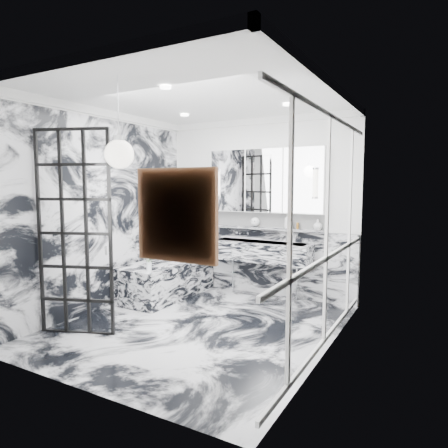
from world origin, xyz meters
The scene contains 25 objects.
floor centered at (0.00, 0.00, 0.00)m, with size 3.60×3.60×0.00m, color silver.
ceiling centered at (0.00, 0.00, 2.80)m, with size 3.60×3.60×0.00m, color white.
wall_back centered at (0.00, 1.80, 1.40)m, with size 3.60×3.60×0.00m, color white.
wall_front centered at (0.00, -1.80, 1.40)m, with size 3.60×3.60×0.00m, color white.
wall_left centered at (-1.60, 0.00, 1.40)m, with size 3.60×3.60×0.00m, color white.
wall_right centered at (1.60, 0.00, 1.40)m, with size 3.60×3.60×0.00m, color white.
marble_clad_back centered at (0.00, 1.78, 0.53)m, with size 3.18×0.05×1.05m, color silver.
marble_clad_left centered at (-1.59, 0.00, 1.34)m, with size 0.02×3.56×2.68m, color silver.
panel_molding centered at (1.58, 0.00, 1.30)m, with size 0.03×3.40×2.30m, color white.
soap_bottle_a centered at (0.52, 1.71, 1.20)m, with size 0.08×0.09×0.22m, color #8C5919.
soap_bottle_b centered at (0.56, 1.71, 1.18)m, with size 0.08×0.08×0.17m, color #4C4C51.
soap_bottle_c centered at (1.00, 1.71, 1.17)m, with size 0.13×0.13×0.16m, color silver.
face_pot centered at (-0.01, 1.71, 1.17)m, with size 0.15×0.15×0.15m, color white.
amber_bottle centered at (0.69, 1.71, 1.14)m, with size 0.04×0.04×0.10m, color #8C5919.
flower_vase centered at (-1.00, 0.27, 0.61)m, with size 0.07×0.07×0.12m, color silver.
crittall_door centered at (-1.13, -0.89, 1.19)m, with size 0.88×0.04×2.39m, color black, non-canonical shape.
artwork centered at (0.97, -1.76, 1.55)m, with size 0.57×0.05×0.57m, color #B75312.
pendant_light centered at (-0.02, -1.28, 2.04)m, with size 0.27×0.27×0.27m, color white.
trough_sink centered at (0.15, 1.55, 0.73)m, with size 1.60×0.45×0.30m, color silver.
ledge centered at (0.15, 1.72, 1.07)m, with size 1.90×0.14×0.04m, color silver.
subway_tile centered at (0.15, 1.78, 1.21)m, with size 1.90×0.03×0.23m, color white.
mirror_cabinet centered at (0.15, 1.73, 1.82)m, with size 1.90×0.16×1.00m, color white.
sconce_left centered at (-0.67, 1.63, 1.78)m, with size 0.07×0.07×0.40m, color white.
sconce_right centered at (0.97, 1.63, 1.78)m, with size 0.07×0.07×0.40m, color white.
bathtub centered at (-1.18, 0.90, 0.28)m, with size 0.75×1.65×0.55m, color silver.
Camera 1 is at (2.64, -4.07, 1.77)m, focal length 32.00 mm.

